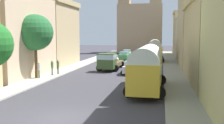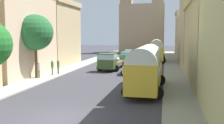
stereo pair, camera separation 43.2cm
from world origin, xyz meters
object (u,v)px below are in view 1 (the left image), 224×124
car_3 (142,54)px  pedestrian_3 (39,70)px  car_1 (127,53)px  pedestrian_1 (52,67)px  parked_bus_0 (147,66)px  car_2 (131,67)px  cargo_truck_0 (110,61)px  parked_bus_1 (155,50)px  car_0 (124,56)px  pedestrian_2 (58,66)px

car_3 → pedestrian_3: bearing=-107.4°
car_3 → car_1: bearing=149.6°
car_3 → pedestrian_1: bearing=-107.5°
parked_bus_0 → car_3: parked_bus_0 is taller
car_2 → pedestrian_1: (-8.94, -3.78, 0.29)m
cargo_truck_0 → pedestrian_1: (-5.62, -6.59, -0.13)m
parked_bus_1 → car_1: bearing=122.8°
car_1 → pedestrian_1: (-5.13, -29.10, 0.32)m
car_0 → car_3: car_0 is taller
car_0 → pedestrian_3: (-6.10, -23.94, 0.27)m
cargo_truck_0 → parked_bus_1: bearing=65.4°
car_3 → pedestrian_2: size_ratio=2.06×
car_1 → car_2: car_2 is taller
parked_bus_1 → car_2: 15.80m
pedestrian_2 → pedestrian_3: pedestrian_2 is taller
car_2 → car_3: size_ratio=1.06×
parked_bus_0 → car_3: size_ratio=2.42×
car_0 → pedestrian_3: size_ratio=2.22×
parked_bus_1 → pedestrian_2: size_ratio=4.25×
car_3 → pedestrian_2: pedestrian_2 is taller
car_3 → pedestrian_1: size_ratio=2.04×
parked_bus_0 → car_1: 35.67m
cargo_truck_0 → pedestrian_2: (-5.27, -5.68, -0.14)m
parked_bus_1 → parked_bus_0: bearing=-90.1°
pedestrian_1 → pedestrian_3: 2.24m
parked_bus_0 → pedestrian_1: bearing=152.3°
car_0 → car_1: 7.32m
car_3 → pedestrian_3: 30.66m
cargo_truck_0 → car_3: cargo_truck_0 is taller
parked_bus_1 → car_2: parked_bus_1 is taller
car_2 → pedestrian_2: (-8.59, -2.86, 0.29)m
car_2 → parked_bus_1: bearing=80.9°
pedestrian_2 → pedestrian_3: size_ratio=1.02×
car_2 → pedestrian_2: bearing=-161.6°
pedestrian_3 → car_2: bearing=31.8°
cargo_truck_0 → car_1: cargo_truck_0 is taller
car_0 → pedestrian_2: (-5.13, -20.88, 0.30)m
car_1 → pedestrian_3: (-5.75, -31.26, 0.28)m
parked_bus_1 → car_0: size_ratio=1.96×
parked_bus_0 → pedestrian_3: size_ratio=5.09×
car_0 → car_2: 18.35m
car_3 → pedestrian_1: 28.42m
car_3 → parked_bus_1: bearing=-69.6°
pedestrian_1 → pedestrian_2: (0.35, 0.91, -0.01)m
car_0 → pedestrian_1: 22.47m
pedestrian_1 → pedestrian_2: pedestrian_1 is taller
pedestrian_2 → car_2: bearing=18.4°
cargo_truck_0 → car_2: size_ratio=1.84×
car_3 → parked_bus_0: bearing=-85.0°
car_1 → car_0: bearing=-87.3°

